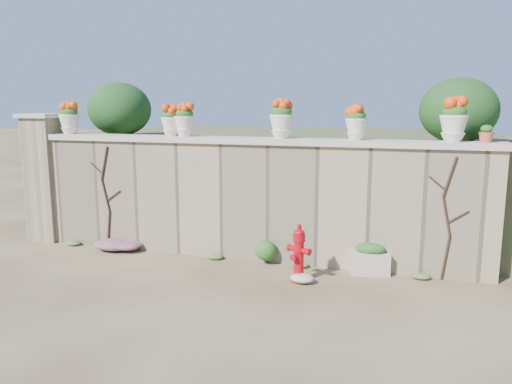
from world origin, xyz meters
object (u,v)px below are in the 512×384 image
(planter_box, at_px, (370,259))
(urn_pot_0, at_px, (69,118))
(terracotta_pot, at_px, (486,135))
(fire_hydrant, at_px, (299,253))

(planter_box, distance_m, urn_pot_0, 6.06)
(planter_box, height_order, urn_pot_0, urn_pot_0)
(planter_box, xyz_separation_m, terracotta_pot, (1.58, 0.25, 1.98))
(urn_pot_0, bearing_deg, fire_hydrant, -11.33)
(fire_hydrant, relative_size, planter_box, 1.35)
(urn_pot_0, bearing_deg, terracotta_pot, -0.00)
(planter_box, xyz_separation_m, urn_pot_0, (-5.66, 0.25, 2.16))
(planter_box, bearing_deg, fire_hydrant, -158.42)
(planter_box, height_order, terracotta_pot, terracotta_pot)
(planter_box, bearing_deg, urn_pot_0, 164.76)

